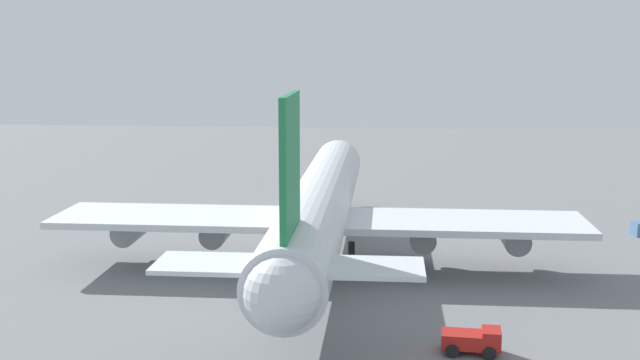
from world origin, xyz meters
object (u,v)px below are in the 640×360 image
Objects in this scene: fuel_truck at (473,340)px; safety_cone_nose at (314,202)px; cargo_airplane at (320,206)px; baggage_tug at (308,202)px.

safety_cone_nose is at bearing 17.48° from fuel_truck.
cargo_airplane is 120.03× the size of safety_cone_nose.
cargo_airplane is 31.20m from safety_cone_nose.
baggage_tug is at bearing 173.29° from safety_cone_nose.
fuel_truck is (-24.76, -13.89, -5.00)m from cargo_airplane.
fuel_truck is 8.27× the size of safety_cone_nose.
baggage_tug reaches higher than fuel_truck.
safety_cone_nose is (3.76, -0.44, -0.79)m from baggage_tug.
safety_cone_nose is (55.22, 17.39, -0.80)m from fuel_truck.
fuel_truck is 0.90× the size of baggage_tug.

